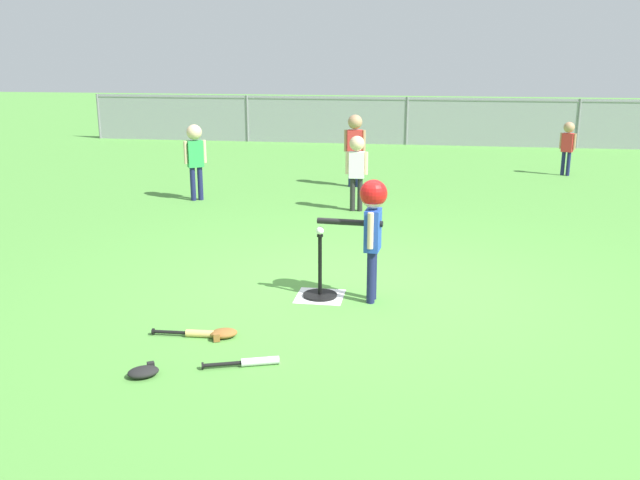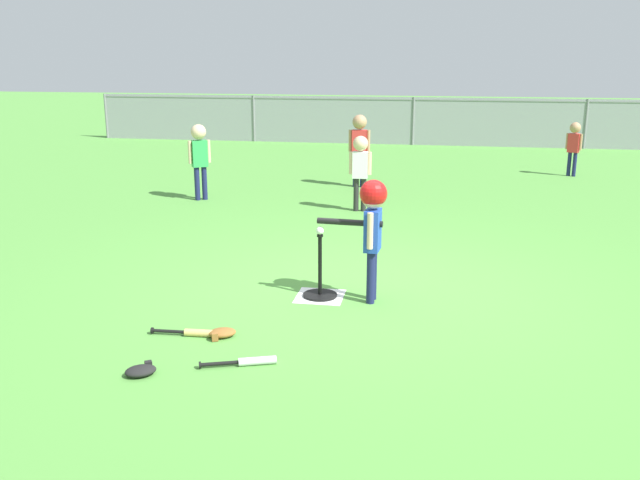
# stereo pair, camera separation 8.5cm
# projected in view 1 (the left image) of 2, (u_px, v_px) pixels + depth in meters

# --- Properties ---
(ground_plane) EXTENTS (60.00, 60.00, 0.00)m
(ground_plane) POSITION_uv_depth(u_px,v_px,m) (363.00, 288.00, 6.70)
(ground_plane) COLOR #51933D
(home_plate) EXTENTS (0.44, 0.44, 0.01)m
(home_plate) POSITION_uv_depth(u_px,v_px,m) (320.00, 296.00, 6.48)
(home_plate) COLOR white
(home_plate) RESTS_ON ground_plane
(batting_tee) EXTENTS (0.32, 0.32, 0.60)m
(batting_tee) POSITION_uv_depth(u_px,v_px,m) (320.00, 287.00, 6.45)
(batting_tee) COLOR black
(batting_tee) RESTS_ON ground_plane
(baseball_on_tee) EXTENTS (0.07, 0.07, 0.07)m
(baseball_on_tee) POSITION_uv_depth(u_px,v_px,m) (320.00, 231.00, 6.31)
(baseball_on_tee) COLOR white
(baseball_on_tee) RESTS_ON batting_tee
(batter_child) EXTENTS (0.63, 0.32, 1.13)m
(batter_child) POSITION_uv_depth(u_px,v_px,m) (372.00, 216.00, 6.16)
(batter_child) COLOR #191E4C
(batter_child) RESTS_ON ground_plane
(fielder_near_right) EXTENTS (0.36, 0.24, 1.21)m
(fielder_near_right) POSITION_uv_depth(u_px,v_px,m) (355.00, 141.00, 11.50)
(fielder_near_right) COLOR #191E4C
(fielder_near_right) RESTS_ON ground_plane
(fielder_deep_right) EXTENTS (0.27, 0.19, 0.98)m
(fielder_deep_right) POSITION_uv_depth(u_px,v_px,m) (568.00, 141.00, 12.60)
(fielder_deep_right) COLOR #191E4C
(fielder_deep_right) RESTS_ON ground_plane
(fielder_deep_left) EXTENTS (0.30, 0.24, 1.16)m
(fielder_deep_left) POSITION_uv_depth(u_px,v_px,m) (195.00, 152.00, 10.47)
(fielder_deep_left) COLOR #191E4C
(fielder_deep_left) RESTS_ON ground_plane
(fielder_near_left) EXTENTS (0.32, 0.21, 1.08)m
(fielder_near_left) POSITION_uv_depth(u_px,v_px,m) (357.00, 163.00, 9.76)
(fielder_near_left) COLOR #262626
(fielder_near_left) RESTS_ON ground_plane
(spare_bat_silver) EXTENTS (0.55, 0.24, 0.06)m
(spare_bat_silver) POSITION_uv_depth(u_px,v_px,m) (252.00, 362.00, 5.05)
(spare_bat_silver) COLOR silver
(spare_bat_silver) RESTS_ON ground_plane
(spare_bat_wood) EXTENTS (0.56, 0.08, 0.06)m
(spare_bat_wood) POSITION_uv_depth(u_px,v_px,m) (196.00, 333.00, 5.56)
(spare_bat_wood) COLOR #DBB266
(spare_bat_wood) RESTS_ON ground_plane
(glove_by_plate) EXTENTS (0.27, 0.24, 0.07)m
(glove_by_plate) POSITION_uv_depth(u_px,v_px,m) (223.00, 333.00, 5.54)
(glove_by_plate) COLOR brown
(glove_by_plate) RESTS_ON ground_plane
(glove_near_bats) EXTENTS (0.27, 0.25, 0.07)m
(glove_near_bats) POSITION_uv_depth(u_px,v_px,m) (144.00, 372.00, 4.88)
(glove_near_bats) COLOR black
(glove_near_bats) RESTS_ON ground_plane
(outfield_fence) EXTENTS (16.06, 0.06, 1.15)m
(outfield_fence) POSITION_uv_depth(u_px,v_px,m) (407.00, 119.00, 16.80)
(outfield_fence) COLOR slate
(outfield_fence) RESTS_ON ground_plane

